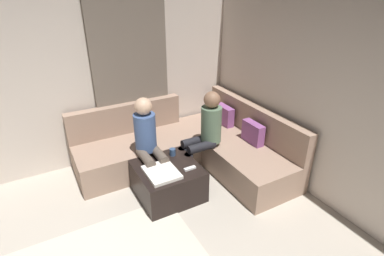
% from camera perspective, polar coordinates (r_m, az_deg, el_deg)
% --- Properties ---
extents(wall_left, '(0.12, 6.00, 2.70)m').
position_cam_1_polar(wall_left, '(4.39, -28.29, 7.92)').
color(wall_left, beige).
rests_on(wall_left, ground_plane).
extents(curtain_panel, '(0.06, 1.10, 2.50)m').
position_cam_1_polar(curtain_panel, '(4.51, -11.36, 9.65)').
color(curtain_panel, '#726659').
rests_on(curtain_panel, ground_plane).
extents(sectional_couch, '(2.10, 2.55, 0.87)m').
position_cam_1_polar(sectional_couch, '(4.45, -0.03, -3.65)').
color(sectional_couch, '#9E7F6B').
rests_on(sectional_couch, ground_plane).
extents(ottoman, '(0.76, 0.76, 0.42)m').
position_cam_1_polar(ottoman, '(3.89, -4.58, -9.91)').
color(ottoman, black).
rests_on(ottoman, ground_plane).
extents(folded_blanket, '(0.44, 0.36, 0.04)m').
position_cam_1_polar(folded_blanket, '(3.64, -5.77, -8.33)').
color(folded_blanket, white).
rests_on(folded_blanket, ottoman).
extents(coffee_mug, '(0.08, 0.08, 0.10)m').
position_cam_1_polar(coffee_mug, '(3.98, -3.69, -4.54)').
color(coffee_mug, '#334C72').
rests_on(coffee_mug, ottoman).
extents(game_remote, '(0.05, 0.15, 0.02)m').
position_cam_1_polar(game_remote, '(3.71, -0.41, -7.63)').
color(game_remote, white).
rests_on(game_remote, ottoman).
extents(person_on_couch_back, '(0.30, 0.60, 1.20)m').
position_cam_1_polar(person_on_couch_back, '(4.10, 2.47, -0.52)').
color(person_on_couch_back, black).
rests_on(person_on_couch_back, ground_plane).
extents(person_on_couch_side, '(0.60, 0.30, 1.20)m').
position_cam_1_polar(person_on_couch_side, '(3.89, -8.24, -2.30)').
color(person_on_couch_side, brown).
rests_on(person_on_couch_side, ground_plane).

